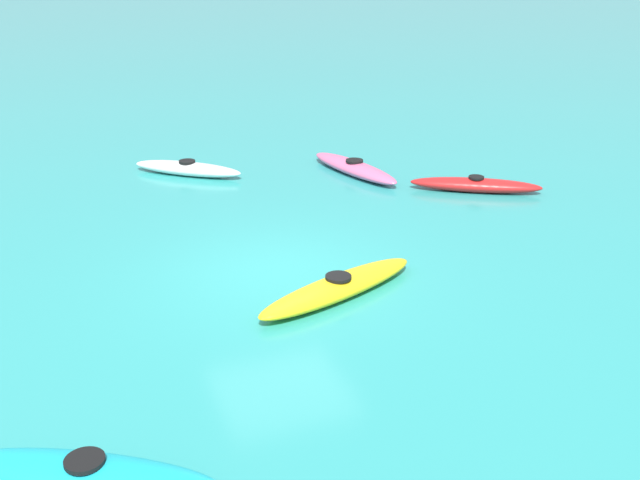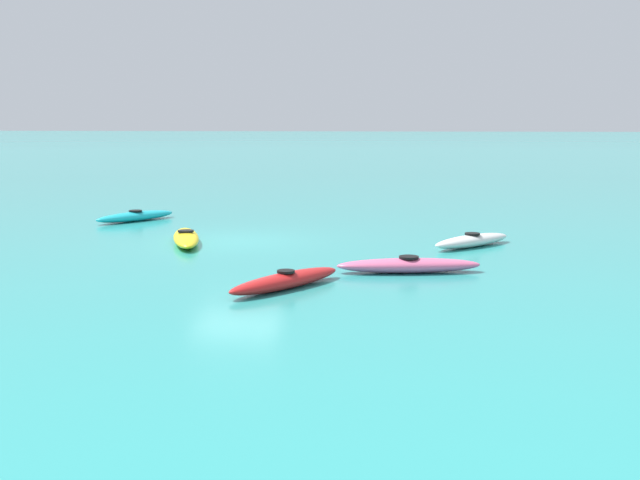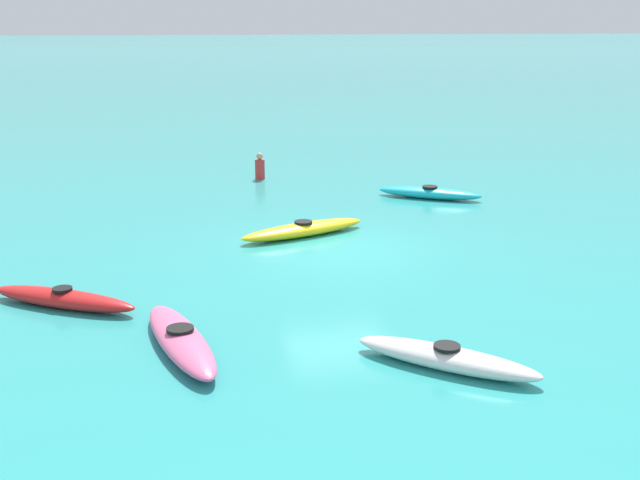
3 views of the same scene
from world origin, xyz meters
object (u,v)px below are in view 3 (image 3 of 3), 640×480
kayak_white (446,358)px  person_near_shore (260,167)px  kayak_cyan (430,193)px  kayak_yellow (303,229)px  kayak_pink (181,340)px  kayak_red (63,298)px

kayak_white → person_near_shore: (15.04, 1.03, 0.22)m
kayak_cyan → kayak_white: bearing=162.4°
kayak_yellow → kayak_pink: same height
kayak_yellow → kayak_red: (-3.97, 5.16, -0.00)m
kayak_yellow → kayak_red: same height
kayak_cyan → kayak_white: 11.71m
kayak_white → kayak_pink: same height
kayak_pink → kayak_red: size_ratio=1.14×
kayak_yellow → kayak_cyan: bearing=-52.4°
kayak_yellow → kayak_white: same height
kayak_yellow → person_near_shore: size_ratio=3.84×
kayak_yellow → person_near_shore: person_near_shore is taller
kayak_white → kayak_red: (3.81, 5.99, -0.00)m
kayak_white → kayak_pink: size_ratio=0.80×
kayak_white → person_near_shore: size_ratio=3.00×
kayak_yellow → kayak_white: 7.83m
kayak_yellow → kayak_pink: (-6.31, 3.09, 0.00)m
kayak_red → person_near_shore: bearing=-23.8°
kayak_cyan → kayak_red: size_ratio=1.03×
kayak_pink → person_near_shore: (13.56, -2.89, 0.22)m
kayak_cyan → kayak_red: same height
kayak_red → person_near_shore: size_ratio=3.29×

